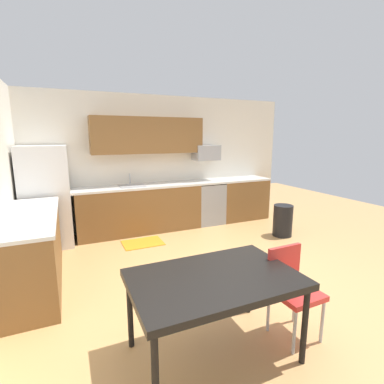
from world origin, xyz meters
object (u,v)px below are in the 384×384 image
object	(u,v)px
oven_range	(208,202)
microwave	(206,153)
trash_bin	(283,220)
dining_table	(215,283)
refrigerator	(46,197)
chair_near_table	(291,284)

from	to	relation	value
oven_range	microwave	distance (m)	1.09
microwave	trash_bin	world-z (taller)	microwave
dining_table	oven_range	bearing A→B (deg)	63.77
microwave	trash_bin	distance (m)	2.11
refrigerator	chair_near_table	bearing A→B (deg)	-57.31
refrigerator	microwave	xyz separation A→B (m)	(3.13, 0.18, 0.67)
refrigerator	dining_table	bearing A→B (deg)	-67.54
microwave	dining_table	bearing A→B (deg)	-115.59
trash_bin	microwave	bearing A→B (deg)	122.87
refrigerator	microwave	distance (m)	3.21
microwave	refrigerator	bearing A→B (deg)	-176.71
microwave	trash_bin	bearing A→B (deg)	-57.13
chair_near_table	refrigerator	bearing A→B (deg)	122.69
microwave	chair_near_table	size ratio (longest dim) A/B	0.64
dining_table	trash_bin	xyz separation A→B (m)	(2.65, 2.16, -0.38)
refrigerator	chair_near_table	xyz separation A→B (m)	(2.22, -3.46, -0.36)
oven_range	chair_near_table	xyz separation A→B (m)	(-0.92, -3.54, 0.05)
oven_range	trash_bin	size ratio (longest dim) A/B	1.52
oven_range	chair_near_table	bearing A→B (deg)	-104.52
refrigerator	oven_range	world-z (taller)	refrigerator
oven_range	chair_near_table	distance (m)	3.65
oven_range	dining_table	xyz separation A→B (m)	(-1.72, -3.50, 0.23)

